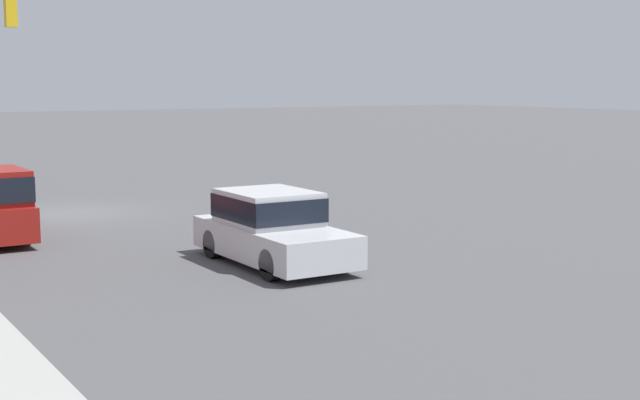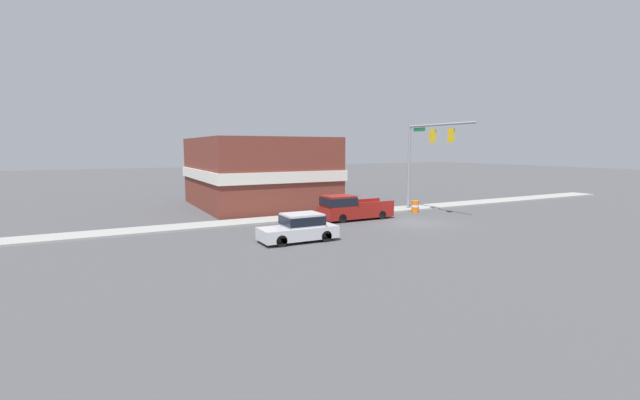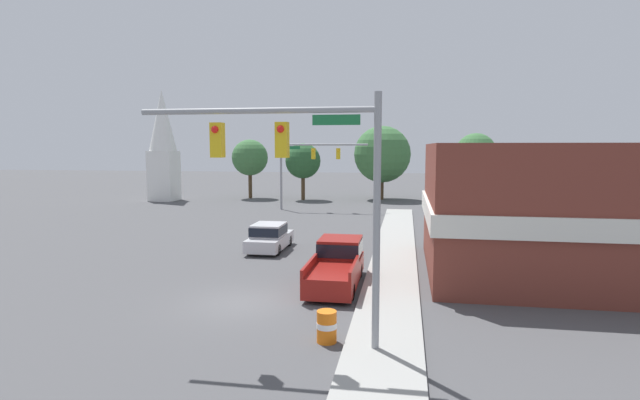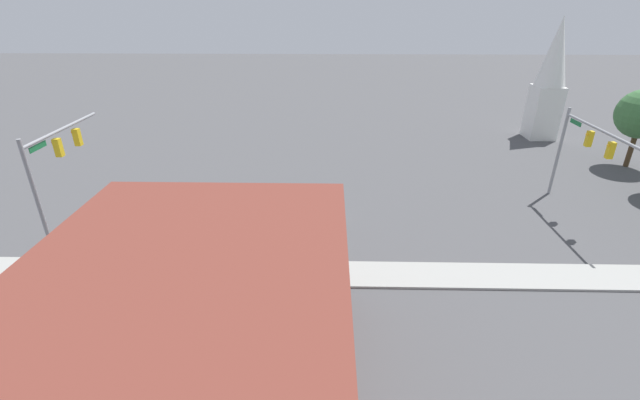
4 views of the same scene
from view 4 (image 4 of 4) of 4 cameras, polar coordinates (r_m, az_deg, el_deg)
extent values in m
plane|color=#4C4C4F|center=(31.30, -20.52, -3.03)|extent=(200.00, 200.00, 0.00)
cube|color=#9E9E99|center=(26.82, -24.71, -8.63)|extent=(2.40, 60.00, 0.14)
cylinder|color=gray|center=(27.25, -33.27, -0.97)|extent=(0.22, 0.22, 7.69)
cylinder|color=gray|center=(29.06, -31.12, 8.13)|extent=(7.24, 0.18, 0.18)
cube|color=gold|center=(28.62, -31.53, 5.98)|extent=(0.36, 0.36, 1.05)
sphere|color=red|center=(28.65, -32.01, 6.55)|extent=(0.22, 0.22, 0.22)
cube|color=gold|center=(30.25, -29.63, 7.29)|extent=(0.36, 0.36, 1.05)
sphere|color=red|center=(30.28, -30.09, 7.83)|extent=(0.22, 0.22, 0.22)
cube|color=#196B38|center=(27.19, -33.48, 5.94)|extent=(1.40, 0.04, 0.30)
cylinder|color=gray|center=(37.34, 29.22, 5.56)|extent=(0.22, 0.22, 6.84)
cylinder|color=gray|center=(33.09, 33.40, 7.75)|extent=(8.43, 0.18, 0.18)
cube|color=gold|center=(34.13, 32.24, 6.92)|extent=(0.36, 0.36, 1.05)
sphere|color=yellow|center=(33.95, 32.07, 7.44)|extent=(0.22, 0.22, 0.22)
cube|color=gold|center=(32.17, 34.24, 5.50)|extent=(0.36, 0.36, 1.05)
sphere|color=yellow|center=(31.98, 34.07, 6.05)|extent=(0.22, 0.22, 0.22)
cube|color=#196B38|center=(35.67, 30.94, 8.85)|extent=(1.40, 0.04, 0.30)
cylinder|color=black|center=(31.17, 1.01, -0.73)|extent=(0.22, 0.66, 0.66)
cylinder|color=black|center=(29.67, 0.99, -2.15)|extent=(0.22, 0.66, 0.66)
cylinder|color=black|center=(31.30, -4.09, -0.68)|extent=(0.22, 0.66, 0.66)
cylinder|color=black|center=(29.81, -4.37, -2.09)|extent=(0.22, 0.66, 0.66)
cube|color=silver|center=(30.36, -1.62, -1.06)|extent=(1.90, 4.49, 0.70)
cube|color=silver|center=(30.07, -2.15, 0.17)|extent=(1.74, 2.15, 0.74)
cube|color=black|center=(30.07, -2.15, 0.17)|extent=(1.76, 2.24, 0.52)
cylinder|color=black|center=(27.70, -13.31, -5.03)|extent=(0.22, 0.66, 0.66)
cylinder|color=black|center=(26.24, -14.21, -6.98)|extent=(0.22, 0.66, 0.66)
cylinder|color=black|center=(28.77, -20.10, -4.78)|extent=(0.22, 0.66, 0.66)
cylinder|color=black|center=(27.36, -21.34, -6.62)|extent=(0.22, 0.66, 0.66)
cube|color=maroon|center=(27.33, -17.37, -5.34)|extent=(2.00, 5.64, 0.85)
cube|color=maroon|center=(26.46, -14.42, -3.86)|extent=(1.90, 2.14, 0.86)
cube|color=black|center=(26.46, -14.42, -3.86)|extent=(1.92, 2.23, 0.60)
cube|color=maroon|center=(28.22, -19.32, -3.23)|extent=(0.12, 3.20, 0.35)
cube|color=maroon|center=(26.70, -20.62, -5.13)|extent=(0.12, 3.20, 0.35)
cylinder|color=orange|center=(29.50, -29.34, -5.51)|extent=(0.63, 0.63, 1.01)
cylinder|color=white|center=(29.48, -29.36, -5.42)|extent=(0.64, 0.64, 0.18)
cube|color=brown|center=(16.40, -16.63, -17.46)|extent=(13.53, 10.80, 6.28)
cube|color=silver|center=(16.45, -16.59, -17.69)|extent=(13.83, 11.10, 0.90)
cube|color=white|center=(53.14, 27.57, 10.32)|extent=(2.82, 2.82, 5.65)
cone|color=white|center=(52.18, 28.99, 16.93)|extent=(3.10, 3.10, 6.91)
cylinder|color=#4C3823|center=(48.20, 36.03, 5.31)|extent=(0.44, 0.44, 2.93)
camera|label=1|loc=(25.76, 38.16, -3.39)|focal=50.00mm
camera|label=2|loc=(50.74, 11.58, 14.99)|focal=24.00mm
camera|label=3|loc=(36.36, -54.01, 2.19)|focal=28.00mm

